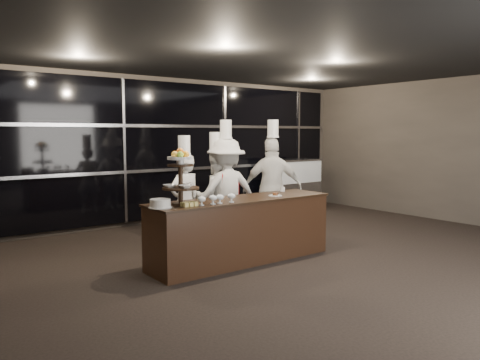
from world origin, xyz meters
TOP-DOWN VIEW (x-y plane):
  - room at (0.00, 0.00)m, footprint 10.00×10.00m
  - window_wall at (0.00, 4.94)m, footprint 8.60×0.10m
  - buffet_counter at (-0.87, 1.59)m, footprint 2.84×0.74m
  - display_stand at (-1.87, 1.59)m, footprint 0.48×0.48m
  - compotes at (-1.45, 1.37)m, footprint 0.59×0.11m
  - layer_cake at (-2.20, 1.54)m, footprint 0.30×0.30m
  - pastry_squares at (-1.84, 1.42)m, footprint 0.20×0.13m
  - small_plate at (-0.31, 1.49)m, footprint 0.20×0.20m
  - chef_cup at (0.15, 1.84)m, footprint 0.08×0.08m
  - display_case at (2.78, 4.30)m, footprint 1.29×0.56m
  - chef_a at (-1.15, 2.70)m, footprint 0.59×0.42m
  - chef_b at (-0.58, 2.68)m, footprint 0.90×0.78m
  - chef_c at (-0.46, 2.54)m, footprint 1.24×0.84m
  - chef_d at (0.48, 2.45)m, footprint 1.12×0.90m

SIDE VIEW (x-z plane):
  - buffet_counter at x=-0.87m, z-range 0.01..0.93m
  - display_case at x=2.78m, z-range 0.07..1.31m
  - chef_a at x=-1.15m, z-range -0.12..1.70m
  - chef_b at x=-0.58m, z-range -0.13..1.74m
  - chef_c at x=-0.46m, z-range -0.14..1.93m
  - chef_d at x=0.48m, z-range -0.13..1.95m
  - small_plate at x=-0.31m, z-range 0.91..0.96m
  - pastry_squares at x=-1.84m, z-range 0.92..0.97m
  - chef_cup at x=0.15m, z-range 0.92..0.99m
  - layer_cake at x=-2.20m, z-range 0.92..1.03m
  - compotes at x=-1.45m, z-range 0.94..1.06m
  - display_stand at x=-1.87m, z-range 0.97..1.71m
  - room at x=0.00m, z-range -3.50..6.50m
  - window_wall at x=0.00m, z-range 0.10..2.90m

